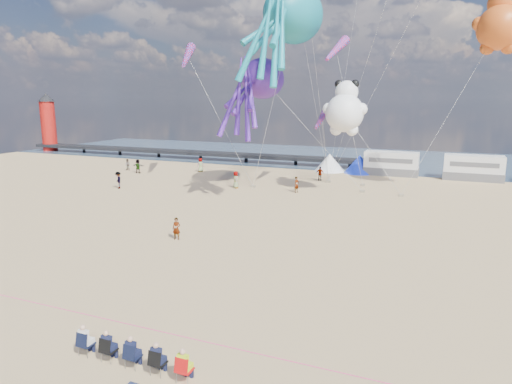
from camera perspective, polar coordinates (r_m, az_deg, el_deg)
The scene contains 30 objects.
ground at distance 25.23m, azimuth -8.42°, elevation -11.16°, with size 120.00×120.00×0.00m, color tan.
water at distance 76.44m, azimuth 13.25°, elevation 4.12°, with size 120.00×120.00×0.00m, color #334B62.
pier at distance 75.92m, azimuth -9.59°, elevation 4.97°, with size 60.00×3.00×0.50m, color black.
lighthouse at distance 93.53m, azimuth -24.50°, elevation 7.49°, with size 2.60×2.60×9.00m, color #A5140F.
motorhome_0 at distance 60.71m, azimuth 16.55°, elevation 3.44°, with size 6.60×2.50×3.00m, color silver.
motorhome_1 at distance 60.49m, azimuth 25.52°, elevation 2.75°, with size 6.60×2.50×3.00m, color silver.
tent_white at distance 62.08m, azimuth 9.17°, elevation 3.68°, with size 4.00×4.00×2.40m, color white.
tent_blue at distance 61.29m, azimuth 12.81°, elevation 3.43°, with size 4.00×4.00×2.40m, color #1933CC.
spectator_row at distance 18.28m, azimuth -15.11°, elevation -18.64°, with size 6.10×0.90×1.30m, color black, non-canonical shape.
rope_line at distance 21.52m, azimuth -15.51°, elevation -15.66°, with size 0.03×0.03×34.00m, color #F2338C.
standing_person at distance 32.39m, azimuth -9.91°, elevation -4.53°, with size 0.57×0.38×1.57m, color tan.
beachgoer_0 at distance 49.92m, azimuth -2.54°, elevation 1.55°, with size 0.68×0.45×1.87m, color #7F6659.
beachgoer_1 at distance 64.44m, azimuth -15.74°, elevation 3.29°, with size 0.75×0.49×1.54m, color #7F6659.
beachgoer_2 at distance 51.92m, azimuth -16.84°, elevation 1.43°, with size 0.89×0.70×1.84m, color #7F6659.
beachgoer_3 at distance 55.02m, azimuth 7.99°, elevation 2.30°, with size 1.08×0.62×1.67m, color #7F6659.
beachgoer_4 at distance 61.78m, azimuth -14.55°, elevation 3.14°, with size 1.07×0.44×1.82m, color #7F6659.
beachgoer_5 at distance 47.72m, azimuth 5.10°, elevation 0.93°, with size 1.56×0.50×1.69m, color #7F6659.
beachgoer_6 at distance 61.28m, azimuth -6.95°, elevation 3.38°, with size 0.68×0.45×1.86m, color #7F6659.
sandbag_a at distance 50.45m, azimuth -0.39°, elevation 0.72°, with size 0.50×0.35×0.22m, color gray.
sandbag_b at distance 49.05m, azimuth 13.14°, elevation 0.09°, with size 0.50×0.35×0.22m, color gray.
sandbag_c at distance 48.00m, azimuth 17.69°, elevation -0.42°, with size 0.50×0.35×0.22m, color gray.
sandbag_d at distance 52.60m, azimuth 13.20°, elevation 0.86°, with size 0.50×0.35×0.22m, color gray.
sandbag_e at distance 54.00m, azimuth 9.05°, elevation 1.31°, with size 0.50×0.35×0.22m, color gray.
kite_octopus_teal at distance 45.15m, azimuth 4.70°, elevation 21.26°, with size 4.43×10.34×11.81m, color teal, non-canonical shape.
kite_octopus_purple at distance 48.94m, azimuth 0.86°, elevation 13.99°, with size 3.96×9.23×10.55m, color #502199, non-canonical shape.
kite_panda at distance 46.24m, azimuth 11.02°, elevation 9.66°, with size 4.55×4.28×6.42m, color white, non-canonical shape.
kite_teddy_orange at distance 49.43m, azimuth 28.16°, elevation 17.66°, with size 4.88×4.59×6.89m, color #DB591B, non-canonical shape.
windsock_left at distance 53.96m, azimuth -8.56°, elevation 16.47°, with size 1.10×7.60×7.60m, color red, non-canonical shape.
windsock_mid at distance 47.64m, azimuth 10.00°, elevation 17.14°, with size 1.00×5.31×5.31m, color red, non-canonical shape.
windsock_right at distance 48.21m, azimuth 8.29°, elevation 9.25°, with size 0.90×4.30×4.30m, color red, non-canonical shape.
Camera 1 is at (12.16, -19.83, 9.78)m, focal length 32.00 mm.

